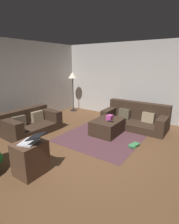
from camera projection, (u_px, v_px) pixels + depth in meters
ground_plane at (92, 156)px, 3.77m from camera, size 6.40×6.40×0.00m
rear_partition at (3, 85)px, 5.13m from camera, size 6.40×0.12×2.60m
corner_partition at (144, 82)px, 5.90m from camera, size 0.12×6.40×2.60m
couch_left at (30, 123)px, 5.05m from camera, size 1.55×0.97×0.64m
couch_right at (136, 118)px, 5.43m from camera, size 0.87×1.89×0.74m
ottoman at (107, 127)px, 4.93m from camera, size 0.91×0.69×0.40m
gift_box at (110, 117)px, 4.87m from camera, size 0.20×0.15×0.13m
tv_remote at (111, 121)px, 4.72m from camera, size 0.05×0.16×0.02m
side_table at (30, 158)px, 3.13m from camera, size 0.52×0.44×0.60m
laptop at (32, 140)px, 3.02m from camera, size 0.45×0.49×0.18m
book_stack at (134, 145)px, 4.19m from camera, size 0.32×0.21×0.06m
corner_lamp at (73, 78)px, 6.97m from camera, size 0.36×0.36×1.57m
area_rug at (107, 133)px, 4.98m from camera, size 2.60×2.00×0.01m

